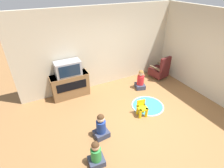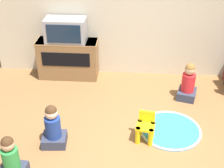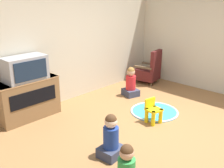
# 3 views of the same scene
# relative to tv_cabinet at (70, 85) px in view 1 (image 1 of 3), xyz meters

# --- Properties ---
(ground_plane) EXTENTS (30.00, 30.00, 0.00)m
(ground_plane) POSITION_rel_tv_cabinet_xyz_m (1.46, -2.12, -0.41)
(ground_plane) COLOR olive
(wall_back) EXTENTS (5.61, 0.12, 2.71)m
(wall_back) POSITION_rel_tv_cabinet_xyz_m (1.27, 0.30, 0.95)
(wall_back) COLOR beige
(wall_back) RESTS_ON ground_plane
(tv_cabinet) EXTENTS (1.20, 0.45, 0.79)m
(tv_cabinet) POSITION_rel_tv_cabinet_xyz_m (0.00, 0.00, 0.00)
(tv_cabinet) COLOR brown
(tv_cabinet) RESTS_ON ground_plane
(television) EXTENTS (0.78, 0.43, 0.46)m
(television) POSITION_rel_tv_cabinet_xyz_m (0.00, -0.01, 0.61)
(television) COLOR #939399
(television) RESTS_ON tv_cabinet
(black_armchair) EXTENTS (0.63, 0.70, 0.93)m
(black_armchair) POSITION_rel_tv_cabinet_xyz_m (3.40, -0.38, -0.07)
(black_armchair) COLOR brown
(black_armchair) RESTS_ON ground_plane
(yellow_kid_chair) EXTENTS (0.31, 0.30, 0.46)m
(yellow_kid_chair) POSITION_rel_tv_cabinet_xyz_m (1.52, -1.87, -0.20)
(yellow_kid_chair) COLOR yellow
(yellow_kid_chair) RESTS_ON ground_plane
(play_mat) EXTENTS (0.99, 0.99, 0.04)m
(play_mat) POSITION_rel_tv_cabinet_xyz_m (1.93, -1.62, -0.40)
(play_mat) COLOR teal
(play_mat) RESTS_ON ground_plane
(child_watching_left) EXTENTS (0.36, 0.32, 0.65)m
(child_watching_left) POSITION_rel_tv_cabinet_xyz_m (-0.23, -2.72, -0.12)
(child_watching_left) COLOR #33384C
(child_watching_left) RESTS_ON ground_plane
(child_watching_center) EXTENTS (0.40, 0.43, 0.71)m
(child_watching_center) POSITION_rel_tv_cabinet_xyz_m (2.31, -0.65, -0.10)
(child_watching_center) COLOR #33384C
(child_watching_center) RESTS_ON ground_plane
(child_watching_right) EXTENTS (0.38, 0.34, 0.69)m
(child_watching_right) POSITION_rel_tv_cabinet_xyz_m (0.17, -2.07, -0.11)
(child_watching_right) COLOR #33384C
(child_watching_right) RESTS_ON ground_plane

